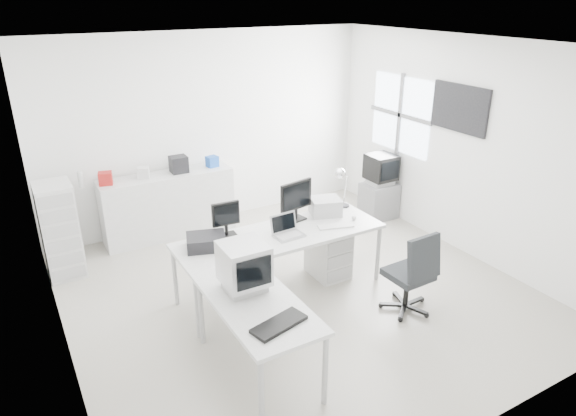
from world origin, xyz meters
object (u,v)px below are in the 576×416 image
laser_printer (325,206)px  filing_cabinet (60,230)px  lcd_monitor_small (226,220)px  office_chair (409,270)px  inkjet_printer (206,242)px  lcd_monitor_large (296,202)px  laptop (289,227)px  side_desk (258,337)px  tv_cabinet (379,201)px  crt_tv (381,170)px  crt_monitor (244,267)px  drawer_pedestal (328,253)px  main_desk (281,263)px  sideboard (169,205)px

laser_printer → filing_cabinet: bearing=170.9°
lcd_monitor_small → office_chair: lcd_monitor_small is taller
inkjet_printer → filing_cabinet: (-1.28, 1.60, -0.23)m
laser_printer → lcd_monitor_large: bearing=-166.1°
lcd_monitor_small → laptop: (0.60, -0.35, -0.08)m
laptop → office_chair: (0.97, -0.91, -0.37)m
side_desk → tv_cabinet: 3.92m
crt_tv → crt_monitor: bearing=-148.4°
inkjet_printer → tv_cabinet: size_ratio=0.73×
laptop → tv_cabinet: bearing=24.9°
drawer_pedestal → inkjet_printer: inkjet_printer is taller
laptop → crt_tv: (2.32, 1.23, -0.09)m
tv_cabinet → crt_tv: (0.00, 0.00, 0.50)m
side_desk → drawer_pedestal: size_ratio=2.33×
main_desk → crt_tv: size_ratio=4.80×
crt_tv → filing_cabinet: filing_cabinet is taller
laser_printer → sideboard: (-1.39, 1.92, -0.39)m
lcd_monitor_small → tv_cabinet: 3.13m
lcd_monitor_large → sideboard: bearing=106.7°
laser_printer → office_chair: 1.31m
laptop → filing_cabinet: size_ratio=0.30×
laptop → filing_cabinet: bearing=137.3°
lcd_monitor_large → side_desk: bearing=-142.6°
office_chair → filing_cabinet: filing_cabinet is taller
lcd_monitor_small → lcd_monitor_large: bearing=3.8°
main_desk → crt_monitor: bearing=-135.0°
lcd_monitor_large → tv_cabinet: lcd_monitor_large is taller
crt_monitor → crt_tv: size_ratio=0.92×
lcd_monitor_large → crt_monitor: lcd_monitor_large is taller
laptop → crt_monitor: bearing=-143.3°
office_chair → filing_cabinet: size_ratio=0.83×
inkjet_printer → tv_cabinet: 3.43m
lcd_monitor_large → sideboard: lcd_monitor_large is taller
inkjet_printer → office_chair: office_chair is taller
lcd_monitor_large → sideboard: (-0.99, 1.89, -0.52)m
crt_tv → filing_cabinet: bearing=172.8°
drawer_pedestal → tv_cabinet: (1.67, 1.08, -0.02)m
inkjet_printer → sideboard: (0.21, 2.04, -0.36)m
inkjet_printer → sideboard: 2.08m
drawer_pedestal → sideboard: 2.49m
crt_monitor → crt_tv: 3.79m
main_desk → laptop: (0.05, -0.10, 0.49)m
lcd_monitor_small → filing_cabinet: filing_cabinet is taller
lcd_monitor_small → crt_tv: bearing=20.6°
filing_cabinet → laptop: bearing=-39.6°
side_desk → sideboard: sideboard is taller
lcd_monitor_small → laptop: 0.70m
laptop → crt_tv: crt_tv is taller
side_desk → laser_printer: (1.60, 1.32, 0.48)m
sideboard → main_desk: bearing=-73.3°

